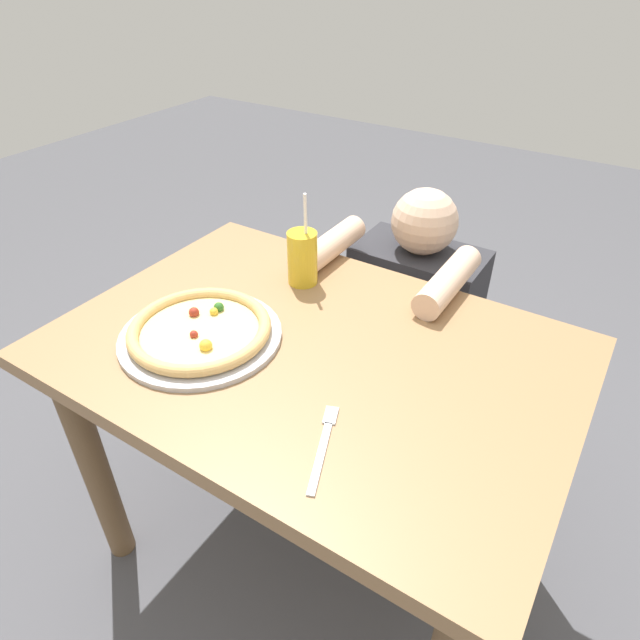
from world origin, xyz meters
TOP-DOWN VIEW (x-y plane):
  - ground_plane at (0.00, 0.00)m, footprint 8.00×8.00m
  - dining_table at (0.00, 0.00)m, footprint 1.11×0.77m
  - pizza_near at (-0.22, -0.11)m, footprint 0.36×0.36m
  - drink_cup_colored at (-0.16, 0.21)m, footprint 0.08×0.08m
  - fork at (0.17, -0.22)m, footprint 0.09×0.20m
  - diner_seated at (-0.00, 0.58)m, footprint 0.41×0.52m

SIDE VIEW (x-z plane):
  - ground_plane at x=0.00m, z-range 0.00..0.00m
  - diner_seated at x=0.00m, z-range -0.04..0.86m
  - dining_table at x=0.00m, z-range 0.25..1.00m
  - fork at x=0.17m, z-range 0.75..0.75m
  - pizza_near at x=-0.22m, z-range 0.75..0.79m
  - drink_cup_colored at x=-0.16m, z-range 0.70..0.94m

